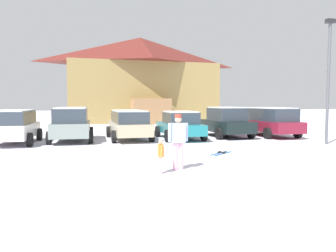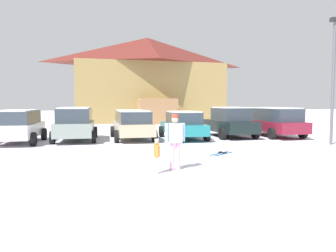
% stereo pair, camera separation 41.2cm
% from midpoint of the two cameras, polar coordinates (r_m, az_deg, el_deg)
% --- Properties ---
extents(ground, '(160.00, 160.00, 0.00)m').
position_cam_midpoint_polar(ground, '(7.50, 14.49, -11.56)').
color(ground, silver).
extents(ski_lodge, '(16.05, 10.37, 8.94)m').
position_cam_midpoint_polar(ski_lodge, '(35.63, -3.26, 8.15)').
color(ski_lodge, olive).
rests_on(ski_lodge, ground).
extents(parked_white_suv, '(2.21, 4.12, 1.65)m').
position_cam_midpoint_polar(parked_white_suv, '(17.67, -23.99, 0.11)').
color(parked_white_suv, white).
rests_on(parked_white_suv, ground).
extents(parked_grey_wagon, '(2.24, 4.30, 1.76)m').
position_cam_midpoint_polar(parked_grey_wagon, '(17.85, -15.19, 0.52)').
color(parked_grey_wagon, gray).
rests_on(parked_grey_wagon, ground).
extents(parked_beige_suv, '(2.25, 4.71, 1.60)m').
position_cam_midpoint_polar(parked_beige_suv, '(17.97, -5.62, 0.44)').
color(parked_beige_suv, tan).
rests_on(parked_beige_suv, ground).
extents(parked_teal_hatchback, '(2.21, 4.23, 1.54)m').
position_cam_midpoint_polar(parked_teal_hatchback, '(18.04, 3.29, 0.20)').
color(parked_teal_hatchback, '#1C7880').
rests_on(parked_teal_hatchback, ground).
extents(parked_black_sedan, '(2.36, 4.20, 1.75)m').
position_cam_midpoint_polar(parked_black_sedan, '(19.45, 11.27, 0.66)').
color(parked_black_sedan, black).
rests_on(parked_black_sedan, ground).
extents(parked_maroon_van, '(2.21, 4.76, 1.72)m').
position_cam_midpoint_polar(parked_maroon_van, '(20.48, 18.51, 0.85)').
color(parked_maroon_van, maroon).
rests_on(parked_maroon_van, ground).
extents(skier_adult_in_blue_parka, '(0.62, 0.25, 1.67)m').
position_cam_midpoint_polar(skier_adult_in_blue_parka, '(9.75, 2.44, -2.18)').
color(skier_adult_in_blue_parka, '#E7AACD').
rests_on(skier_adult_in_blue_parka, ground).
extents(skier_child_in_orange_jacket, '(0.15, 0.37, 0.99)m').
position_cam_midpoint_polar(skier_child_in_orange_jacket, '(9.27, -0.70, -4.90)').
color(skier_child_in_orange_jacket, '#EEA9CE').
rests_on(skier_child_in_orange_jacket, ground).
extents(pair_of_skis, '(1.23, 1.06, 0.08)m').
position_cam_midpoint_polar(pair_of_skis, '(13.08, 10.24, -4.71)').
color(pair_of_skis, '#1D60B3').
rests_on(pair_of_skis, ground).
extents(lamp_post, '(0.44, 0.24, 5.97)m').
position_cam_midpoint_polar(lamp_post, '(17.57, 27.45, 7.97)').
color(lamp_post, '#515459').
rests_on(lamp_post, ground).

